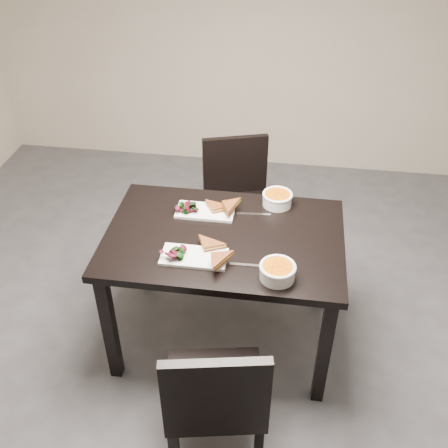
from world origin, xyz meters
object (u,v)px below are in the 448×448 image
(soup_bowl_near, at_px, (278,271))
(soup_bowl_far, at_px, (277,198))
(table, at_px, (224,250))
(chair_near, at_px, (215,397))
(plate_far, at_px, (205,211))
(plate_near, at_px, (194,257))
(chair_far, at_px, (238,196))

(soup_bowl_near, height_order, soup_bowl_far, soup_bowl_near)
(table, distance_m, chair_near, 0.78)
(soup_bowl_near, relative_size, plate_far, 0.55)
(plate_near, height_order, plate_far, same)
(plate_near, xyz_separation_m, soup_bowl_near, (0.40, -0.08, 0.03))
(chair_far, height_order, plate_near, chair_far)
(chair_near, height_order, soup_bowl_near, chair_near)
(chair_near, bearing_deg, plate_far, 91.22)
(chair_near, distance_m, soup_bowl_far, 1.12)
(plate_near, bearing_deg, soup_bowl_near, -11.46)
(table, xyz_separation_m, chair_near, (0.07, -0.76, -0.17))
(soup_bowl_near, bearing_deg, plate_near, 168.54)
(table, relative_size, plate_far, 3.91)
(chair_near, height_order, plate_far, chair_near)
(chair_near, distance_m, chair_far, 1.52)
(soup_bowl_near, bearing_deg, chair_far, 106.31)
(table, bearing_deg, soup_bowl_near, -44.34)
(soup_bowl_near, bearing_deg, chair_near, -113.71)
(chair_far, xyz_separation_m, plate_far, (-0.11, -0.58, 0.27))
(table, height_order, plate_near, plate_near)
(plate_far, distance_m, soup_bowl_far, 0.40)
(plate_far, bearing_deg, chair_far, 79.57)
(table, distance_m, plate_far, 0.24)
(chair_near, bearing_deg, table, 84.70)
(table, bearing_deg, soup_bowl_far, 51.49)
(chair_near, relative_size, soup_bowl_near, 5.07)
(table, height_order, plate_far, plate_far)
(plate_far, bearing_deg, chair_near, -77.97)
(soup_bowl_far, bearing_deg, table, -128.51)
(chair_near, relative_size, soup_bowl_far, 5.16)
(chair_near, height_order, soup_bowl_far, chair_near)
(soup_bowl_near, bearing_deg, soup_bowl_far, 93.64)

